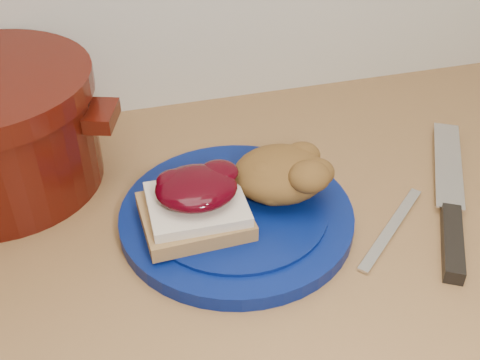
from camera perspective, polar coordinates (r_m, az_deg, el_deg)
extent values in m
cylinder|color=#051453|center=(0.75, -0.33, -3.48)|extent=(0.31, 0.31, 0.02)
cube|color=olive|center=(0.71, -4.31, -3.42)|extent=(0.13, 0.11, 0.02)
cube|color=beige|center=(0.71, -4.14, -2.29)|extent=(0.11, 0.10, 0.01)
ellipsoid|color=#300108|center=(0.70, -4.18, -0.73)|extent=(0.10, 0.09, 0.03)
ellipsoid|color=brown|center=(0.75, 3.81, 0.59)|extent=(0.12, 0.11, 0.06)
cube|color=black|center=(0.76, 19.49, -5.56)|extent=(0.08, 0.12, 0.02)
cube|color=silver|center=(0.88, 19.13, 1.55)|extent=(0.13, 0.20, 0.00)
cube|color=silver|center=(0.76, 14.18, -4.42)|extent=(0.14, 0.13, 0.00)
cube|color=#3C0C06|center=(0.78, -13.00, 5.95)|extent=(0.05, 0.07, 0.02)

